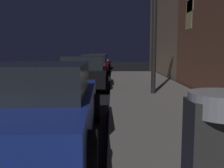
{
  "coord_description": "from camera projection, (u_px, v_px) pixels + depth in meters",
  "views": [
    {
      "loc": [
        4.07,
        -1.54,
        1.63
      ],
      "look_at": [
        4.06,
        1.49,
        1.25
      ],
      "focal_mm": 41.82,
      "sensor_mm": 36.0,
      "label": 1
    }
  ],
  "objects": [
    {
      "name": "car_white",
      "position": [
        99.0,
        61.0,
        24.56
      ],
      "size": [
        2.16,
        4.59,
        1.43
      ],
      "color": "silver",
      "rests_on": "ground"
    },
    {
      "name": "car_black",
      "position": [
        85.0,
        72.0,
        11.41
      ],
      "size": [
        2.18,
        4.04,
        1.43
      ],
      "color": "black",
      "rests_on": "ground"
    },
    {
      "name": "car_red",
      "position": [
        95.0,
        65.0,
        18.4
      ],
      "size": [
        2.23,
        4.68,
        1.43
      ],
      "color": "maroon",
      "rests_on": "ground"
    },
    {
      "name": "car_blue",
      "position": [
        43.0,
        105.0,
        4.57
      ],
      "size": [
        2.1,
        4.63,
        1.43
      ],
      "color": "navy",
      "rests_on": "ground"
    }
  ]
}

